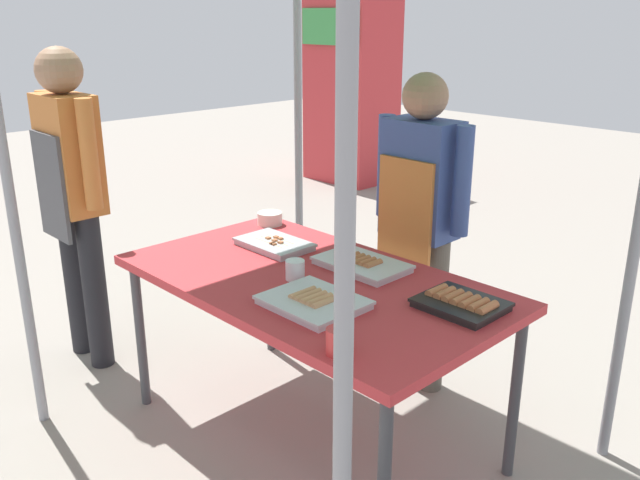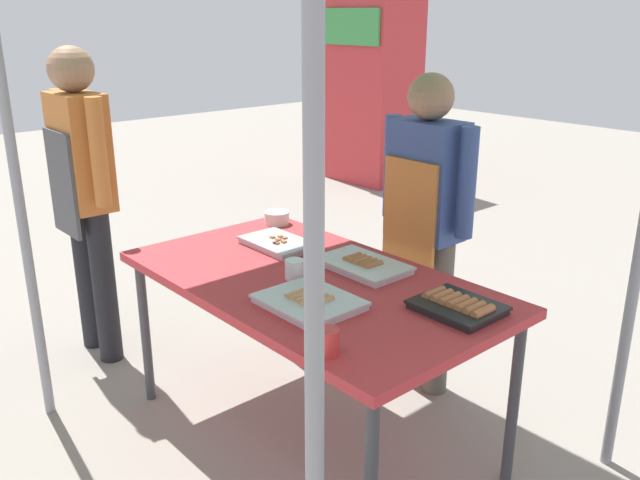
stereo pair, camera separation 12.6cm
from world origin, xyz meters
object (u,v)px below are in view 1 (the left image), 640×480
at_px(tray_meat_skewers, 274,244).
at_px(condiment_bowl, 270,218).
at_px(drink_cup_near_edge, 295,270).
at_px(vendor_woman, 420,210).
at_px(drink_cup_by_wok, 338,341).
at_px(customer_nearby, 72,184).
at_px(stall_table, 311,290).
at_px(neighbor_stall_left, 351,86).
at_px(tray_pork_links, 461,303).
at_px(tray_grilled_sausages, 314,302).
at_px(tray_spring_rolls, 362,264).

height_order(tray_meat_skewers, condiment_bowl, condiment_bowl).
bearing_deg(drink_cup_near_edge, vendor_woman, 87.14).
bearing_deg(drink_cup_by_wok, customer_nearby, 179.53).
xyz_separation_m(vendor_woman, customer_nearby, (-1.35, -1.06, 0.07)).
relative_size(stall_table, drink_cup_by_wok, 18.48).
xyz_separation_m(vendor_woman, neighbor_stall_left, (-3.20, 2.93, 0.13)).
distance_m(stall_table, tray_pork_links, 0.63).
distance_m(tray_grilled_sausages, neighbor_stall_left, 5.12).
xyz_separation_m(customer_nearby, neighbor_stall_left, (-1.85, 3.99, 0.06)).
distance_m(tray_grilled_sausages, vendor_woman, 0.92).
height_order(tray_spring_rolls, neighbor_stall_left, neighbor_stall_left).
bearing_deg(tray_grilled_sausages, drink_cup_by_wok, -31.56).
distance_m(tray_pork_links, customer_nearby, 2.03).
bearing_deg(condiment_bowl, customer_nearby, -133.68).
distance_m(stall_table, condiment_bowl, 0.76).
bearing_deg(neighbor_stall_left, condiment_bowl, -52.32).
bearing_deg(neighbor_stall_left, tray_grilled_sausages, -48.15).
bearing_deg(stall_table, tray_spring_rolls, 72.60).
height_order(tray_pork_links, customer_nearby, customer_nearby).
height_order(stall_table, tray_grilled_sausages, tray_grilled_sausages).
relative_size(tray_grilled_sausages, tray_pork_links, 1.19).
height_order(tray_meat_skewers, neighbor_stall_left, neighbor_stall_left).
height_order(condiment_bowl, customer_nearby, customer_nearby).
xyz_separation_m(stall_table, customer_nearby, (-1.35, -0.36, 0.27)).
height_order(tray_meat_skewers, tray_pork_links, tray_pork_links).
bearing_deg(vendor_woman, customer_nearby, 38.09).
height_order(tray_pork_links, neighbor_stall_left, neighbor_stall_left).
bearing_deg(tray_meat_skewers, customer_nearby, -152.75).
bearing_deg(vendor_woman, drink_cup_by_wok, 115.78).
height_order(drink_cup_by_wok, neighbor_stall_left, neighbor_stall_left).
distance_m(condiment_bowl, vendor_woman, 0.77).
relative_size(tray_pork_links, neighbor_stall_left, 0.14).
bearing_deg(tray_meat_skewers, drink_cup_near_edge, -28.23).
bearing_deg(tray_meat_skewers, tray_spring_rolls, 11.72).
bearing_deg(drink_cup_by_wok, tray_pork_links, 82.51).
relative_size(tray_meat_skewers, customer_nearby, 0.21).
xyz_separation_m(tray_meat_skewers, neighbor_stall_left, (-2.81, 3.49, 0.26)).
relative_size(tray_pork_links, drink_cup_by_wok, 3.42).
bearing_deg(drink_cup_by_wok, tray_spring_rolls, 126.78).
bearing_deg(drink_cup_near_edge, tray_grilled_sausages, -27.92).
distance_m(tray_pork_links, drink_cup_by_wok, 0.57).
bearing_deg(condiment_bowl, tray_grilled_sausages, -31.12).
xyz_separation_m(drink_cup_by_wok, customer_nearby, (-1.87, 0.02, 0.17)).
relative_size(drink_cup_near_edge, vendor_woman, 0.05).
height_order(drink_cup_near_edge, neighbor_stall_left, neighbor_stall_left).
xyz_separation_m(stall_table, tray_spring_rolls, (0.07, 0.23, 0.07)).
bearing_deg(tray_pork_links, condiment_bowl, 172.74).
bearing_deg(tray_pork_links, tray_spring_rolls, 175.35).
bearing_deg(tray_grilled_sausages, tray_spring_rolls, 108.66).
bearing_deg(neighbor_stall_left, stall_table, -48.53).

